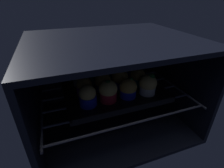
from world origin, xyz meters
The scene contains 15 objects.
oven_cavity centered at (0.00, 26.25, 17.00)cm, with size 59.00×47.00×37.00cm.
oven_rack centered at (0.00, 22.00, 13.60)cm, with size 54.80×42.00×0.80cm.
baking_tray centered at (0.00, 22.76, 14.68)cm, with size 37.66×30.05×2.20cm.
muffin_row0_col0 centered at (-11.46, 15.32, 18.79)cm, with size 6.01×6.01×7.55cm.
muffin_row0_col1 centered at (-4.11, 15.42, 19.08)cm, with size 6.46×6.46×8.33cm.
muffin_row0_col2 centered at (3.54, 15.39, 18.53)cm, with size 6.37×6.37×7.46cm.
muffin_row0_col3 centered at (11.46, 14.88, 18.94)cm, with size 6.59×6.59×8.43cm.
muffin_row1_col0 centered at (-11.02, 22.51, 18.36)cm, with size 6.01×6.01×6.87cm.
muffin_row1_col1 centered at (-3.60, 23.01, 18.53)cm, with size 6.31×6.31×7.25cm.
muffin_row1_col2 centered at (3.49, 23.06, 18.94)cm, with size 6.59×6.59×8.28cm.
muffin_row1_col3 centered at (11.11, 22.53, 18.50)cm, with size 6.22×6.22×7.17cm.
muffin_row2_col0 centered at (-11.11, 30.52, 18.89)cm, with size 6.17×6.17×7.73cm.
muffin_row2_col1 centered at (-4.08, 30.33, 18.69)cm, with size 6.01×6.01×7.85cm.
muffin_row2_col2 centered at (3.76, 30.10, 18.59)cm, with size 6.01×6.01×7.42cm.
muffin_row2_col3 centered at (11.48, 30.43, 18.78)cm, with size 6.16×6.16×7.54cm.
Camera 1 is at (-20.24, -32.48, 49.67)cm, focal length 27.22 mm.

